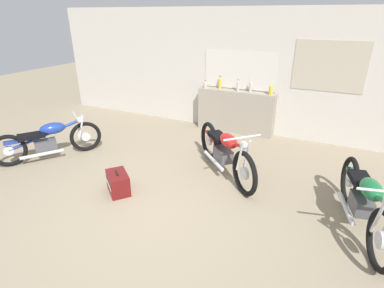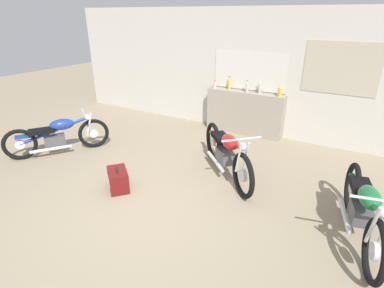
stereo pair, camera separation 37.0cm
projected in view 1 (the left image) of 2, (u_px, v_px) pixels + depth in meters
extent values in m
plane|color=gray|center=(151.00, 208.00, 4.43)|extent=(24.00, 24.00, 0.00)
cube|color=beige|center=(236.00, 72.00, 6.97)|extent=(10.00, 0.06, 2.80)
cube|color=silver|center=(240.00, 70.00, 6.88)|extent=(1.64, 0.01, 0.81)
cube|color=beige|center=(240.00, 70.00, 6.87)|extent=(1.70, 0.01, 0.87)
cube|color=#B2A893|center=(329.00, 66.00, 6.06)|extent=(1.40, 0.01, 1.01)
cube|color=gray|center=(235.00, 111.00, 7.14)|extent=(1.83, 0.28, 1.00)
cylinder|color=#B7B2A8|center=(205.00, 85.00, 7.18)|extent=(0.09, 0.09, 0.13)
cone|color=#B7B2A8|center=(205.00, 82.00, 7.15)|extent=(0.07, 0.07, 0.04)
cylinder|color=red|center=(205.00, 81.00, 7.14)|extent=(0.03, 0.03, 0.01)
cylinder|color=gold|center=(220.00, 84.00, 7.10)|extent=(0.06, 0.06, 0.22)
cone|color=gold|center=(220.00, 78.00, 7.05)|extent=(0.05, 0.05, 0.06)
cylinder|color=black|center=(220.00, 76.00, 7.03)|extent=(0.03, 0.03, 0.02)
cylinder|color=#B7B2A8|center=(238.00, 87.00, 6.87)|extent=(0.06, 0.06, 0.20)
cone|color=#B7B2A8|center=(238.00, 81.00, 6.82)|extent=(0.05, 0.05, 0.05)
cylinder|color=red|center=(238.00, 80.00, 6.80)|extent=(0.02, 0.02, 0.02)
cylinder|color=#B7B2A8|center=(250.00, 87.00, 6.79)|extent=(0.07, 0.07, 0.21)
cone|color=#B7B2A8|center=(251.00, 82.00, 6.74)|extent=(0.06, 0.06, 0.06)
cylinder|color=silver|center=(251.00, 80.00, 6.72)|extent=(0.03, 0.03, 0.02)
cylinder|color=gold|center=(271.00, 91.00, 6.56)|extent=(0.09, 0.09, 0.19)
cone|color=gold|center=(271.00, 85.00, 6.51)|extent=(0.07, 0.07, 0.05)
cylinder|color=silver|center=(272.00, 84.00, 6.50)|extent=(0.03, 0.03, 0.02)
torus|color=black|center=(244.00, 173.00, 4.66)|extent=(0.57, 0.56, 0.72)
cylinder|color=silver|center=(244.00, 173.00, 4.66)|extent=(0.19, 0.18, 0.21)
torus|color=black|center=(209.00, 140.00, 5.88)|extent=(0.57, 0.56, 0.72)
cylinder|color=silver|center=(209.00, 140.00, 5.88)|extent=(0.19, 0.18, 0.21)
cube|color=#4C4C51|center=(223.00, 154.00, 5.34)|extent=(0.44, 0.43, 0.23)
cylinder|color=#B21919|center=(224.00, 143.00, 5.25)|extent=(0.96, 0.94, 0.46)
ellipsoid|color=#B21919|center=(228.00, 141.00, 5.05)|extent=(0.51, 0.51, 0.22)
cube|color=black|center=(219.00, 137.00, 5.42)|extent=(0.51, 0.51, 0.08)
cube|color=#B21919|center=(211.00, 133.00, 5.74)|extent=(0.30, 0.30, 0.04)
cylinder|color=silver|center=(247.00, 155.00, 4.63)|extent=(0.15, 0.15, 0.54)
cylinder|color=silver|center=(240.00, 156.00, 4.59)|extent=(0.15, 0.15, 0.54)
cylinder|color=silver|center=(242.00, 138.00, 4.56)|extent=(0.47, 0.48, 0.03)
sphere|color=silver|center=(244.00, 145.00, 4.55)|extent=(0.13, 0.13, 0.13)
cylinder|color=silver|center=(213.00, 160.00, 5.44)|extent=(0.60, 0.59, 0.06)
torus|color=black|center=(86.00, 137.00, 6.18)|extent=(0.42, 0.56, 0.63)
cylinder|color=silver|center=(86.00, 137.00, 6.18)|extent=(0.14, 0.18, 0.18)
torus|color=black|center=(9.00, 151.00, 5.54)|extent=(0.42, 0.56, 0.63)
cylinder|color=silver|center=(9.00, 151.00, 5.54)|extent=(0.14, 0.18, 0.18)
cube|color=#4C4C51|center=(46.00, 145.00, 5.84)|extent=(0.40, 0.45, 0.19)
cylinder|color=navy|center=(44.00, 136.00, 5.76)|extent=(0.76, 1.07, 0.41)
ellipsoid|color=navy|center=(53.00, 128.00, 5.80)|extent=(0.47, 0.53, 0.22)
cube|color=black|center=(31.00, 136.00, 5.65)|extent=(0.47, 0.53, 0.08)
cube|color=navy|center=(12.00, 142.00, 5.52)|extent=(0.27, 0.31, 0.04)
cylinder|color=silver|center=(80.00, 126.00, 6.10)|extent=(0.12, 0.16, 0.46)
cylinder|color=silver|center=(81.00, 127.00, 6.01)|extent=(0.12, 0.16, 0.46)
cylinder|color=silver|center=(75.00, 116.00, 5.93)|extent=(0.55, 0.39, 0.03)
sphere|color=silver|center=(79.00, 120.00, 5.99)|extent=(0.13, 0.13, 0.13)
cylinder|color=silver|center=(42.00, 154.00, 5.73)|extent=(0.49, 0.67, 0.06)
torus|color=black|center=(381.00, 240.00, 3.29)|extent=(0.23, 0.71, 0.71)
cylinder|color=silver|center=(381.00, 240.00, 3.29)|extent=(0.10, 0.21, 0.20)
torus|color=black|center=(350.00, 180.00, 4.48)|extent=(0.23, 0.71, 0.71)
cylinder|color=silver|center=(350.00, 180.00, 4.48)|extent=(0.10, 0.21, 0.20)
cube|color=#4C4C51|center=(361.00, 204.00, 3.95)|extent=(0.30, 0.41, 0.22)
cylinder|color=#196B38|center=(365.00, 189.00, 3.87)|extent=(0.33, 1.19, 0.46)
ellipsoid|color=#196B38|center=(371.00, 189.00, 3.67)|extent=(0.34, 0.49, 0.22)
cube|color=black|center=(361.00, 180.00, 4.03)|extent=(0.34, 0.49, 0.08)
cube|color=#196B38|center=(354.00, 172.00, 4.34)|extent=(0.20, 0.29, 0.04)
cylinder|color=silver|center=(379.00, 216.00, 3.26)|extent=(0.07, 0.17, 0.54)
cylinder|color=silver|center=(346.00, 207.00, 4.12)|extent=(0.23, 0.73, 0.06)
cube|color=maroon|center=(118.00, 183.00, 4.78)|extent=(0.55, 0.52, 0.33)
cube|color=silver|center=(108.00, 185.00, 4.72)|extent=(0.31, 0.26, 0.02)
cube|color=black|center=(117.00, 173.00, 4.71)|extent=(0.14, 0.12, 0.02)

